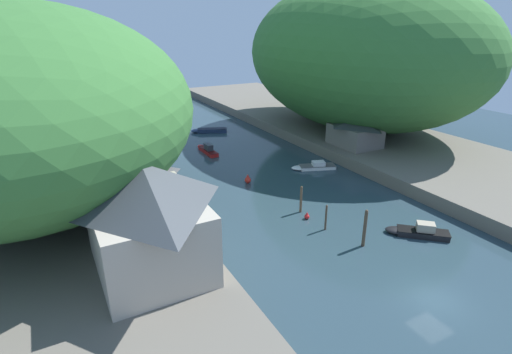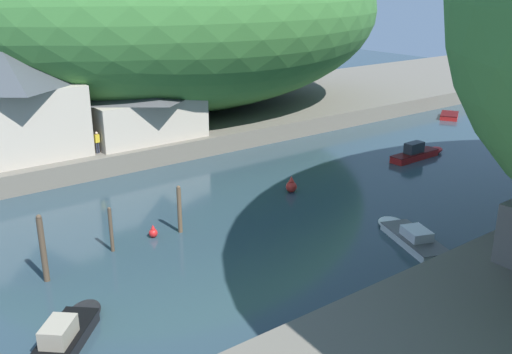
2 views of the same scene
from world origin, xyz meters
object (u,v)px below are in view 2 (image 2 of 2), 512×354
object	(u,v)px
boat_far_upstream	(450,115)
person_on_quay	(97,141)
boat_open_rowboat	(419,153)
channel_buoy_near	(153,232)
boat_navy_launch	(67,334)
boat_mid_channel	(409,235)
boathouse_shed	(140,109)
waterfront_building	(7,100)
channel_buoy_far	(291,186)

from	to	relation	value
boat_far_upstream	person_on_quay	distance (m)	38.38
boat_open_rowboat	channel_buoy_near	world-z (taller)	boat_open_rowboat
boat_navy_launch	boat_mid_channel	distance (m)	19.29
boat_far_upstream	boat_mid_channel	distance (m)	33.47
boathouse_shed	boat_mid_channel	bearing A→B (deg)	10.19
waterfront_building	boat_far_upstream	size ratio (longest dim) A/B	2.54
boat_navy_launch	boat_far_upstream	bearing A→B (deg)	60.14
waterfront_building	boat_open_rowboat	xyz separation A→B (m)	(15.71, 28.31, -5.38)
boat_open_rowboat	boat_mid_channel	xyz separation A→B (m)	(9.90, -13.58, -0.12)
boathouse_shed	boat_far_upstream	xyz separation A→B (m)	(7.55, 33.06, -3.64)
waterfront_building	boat_navy_launch	bearing A→B (deg)	-10.72
boat_open_rowboat	channel_buoy_far	distance (m)	13.91
channel_buoy_far	boat_navy_launch	bearing A→B (deg)	-67.14
channel_buoy_far	channel_buoy_near	bearing A→B (deg)	-85.55
boat_navy_launch	boat_mid_channel	xyz separation A→B (m)	(2.13, 19.18, -0.10)
boat_open_rowboat	person_on_quay	distance (m)	26.26
boat_open_rowboat	person_on_quay	size ratio (longest dim) A/B	3.68
boat_navy_launch	boat_far_upstream	world-z (taller)	boat_navy_launch
channel_buoy_near	channel_buoy_far	xyz separation A→B (m)	(-0.88, 11.27, 0.16)
waterfront_building	boat_open_rowboat	world-z (taller)	waterfront_building
boat_open_rowboat	boat_far_upstream	xyz separation A→B (m)	(-7.54, 14.99, -0.18)
boat_open_rowboat	boat_navy_launch	size ratio (longest dim) A/B	1.20
waterfront_building	channel_buoy_far	bearing A→B (deg)	42.86
boat_navy_launch	channel_buoy_far	world-z (taller)	boat_navy_launch
boat_mid_channel	person_on_quay	distance (m)	24.38
person_on_quay	boat_navy_launch	bearing A→B (deg)	-127.67
boathouse_shed	waterfront_building	bearing A→B (deg)	-93.47
waterfront_building	boat_open_rowboat	bearing A→B (deg)	60.97
boathouse_shed	boat_mid_channel	size ratio (longest dim) A/B	1.63
waterfront_building	boat_mid_channel	size ratio (longest dim) A/B	1.72
boat_far_upstream	channel_buoy_far	size ratio (longest dim) A/B	3.53
boat_mid_channel	channel_buoy_near	bearing A→B (deg)	162.22
boat_navy_launch	channel_buoy_near	world-z (taller)	boat_navy_launch
boat_open_rowboat	boat_far_upstream	bearing A→B (deg)	115.70
boathouse_shed	person_on_quay	world-z (taller)	boathouse_shed
waterfront_building	boat_navy_launch	distance (m)	24.49
person_on_quay	boat_open_rowboat	bearing A→B (deg)	-40.43
boathouse_shed	boat_navy_launch	distance (m)	27.38
boathouse_shed	boat_far_upstream	size ratio (longest dim) A/B	2.41
boat_mid_channel	waterfront_building	bearing A→B (deg)	140.57
boathouse_shed	channel_buoy_near	distance (m)	17.68
boat_navy_launch	boat_far_upstream	xyz separation A→B (m)	(-15.30, 47.74, -0.16)
boat_open_rowboat	channel_buoy_near	size ratio (longest dim) A/B	7.97
boat_far_upstream	person_on_quay	world-z (taller)	person_on_quay
boat_navy_launch	person_on_quay	xyz separation A→B (m)	(-20.24, 9.75, 2.13)
boat_far_upstream	boat_mid_channel	world-z (taller)	boat_mid_channel
boathouse_shed	boat_far_upstream	bearing A→B (deg)	77.13
boat_navy_launch	person_on_quay	distance (m)	22.57
boat_open_rowboat	person_on_quay	xyz separation A→B (m)	(-12.48, -23.01, 2.11)
boathouse_shed	channel_buoy_far	size ratio (longest dim) A/B	8.48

